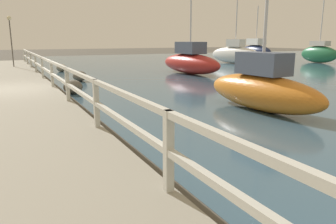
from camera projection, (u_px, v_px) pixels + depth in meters
The scene contains 12 objects.
ground_plane at pixel (9, 97), 11.75m from camera, with size 120.00×120.00×0.00m, color #4C473D.
dock_walkway at pixel (9, 93), 11.72m from camera, with size 3.23×36.00×0.29m.
railing at pixel (52, 69), 12.20m from camera, with size 0.10×32.50×0.97m.
boulder_far_strip at pixel (80, 76), 16.18m from camera, with size 0.68×0.61×0.51m.
boulder_water_edge at pixel (73, 87), 12.42m from camera, with size 0.72×0.64×0.54m.
boulder_upstream at pixel (61, 68), 21.10m from camera, with size 0.64×0.57×0.48m.
dock_lamp at pixel (10, 29), 20.82m from camera, with size 0.27×0.27×3.19m.
sailboat_white at pixel (235, 54), 27.87m from camera, with size 1.54×5.92×5.31m.
sailboat_navy at pixel (256, 51), 34.77m from camera, with size 2.14×5.14×5.42m.
sailboat_red at pixel (190, 61), 19.60m from camera, with size 1.92×5.44×7.44m.
sailboat_green at pixel (319, 53), 28.70m from camera, with size 1.27×3.92×7.29m.
sailboat_orange at pixel (262, 88), 9.47m from camera, with size 1.34×4.33×5.36m.
Camera 1 is at (-0.09, -12.91, 2.04)m, focal length 35.00 mm.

